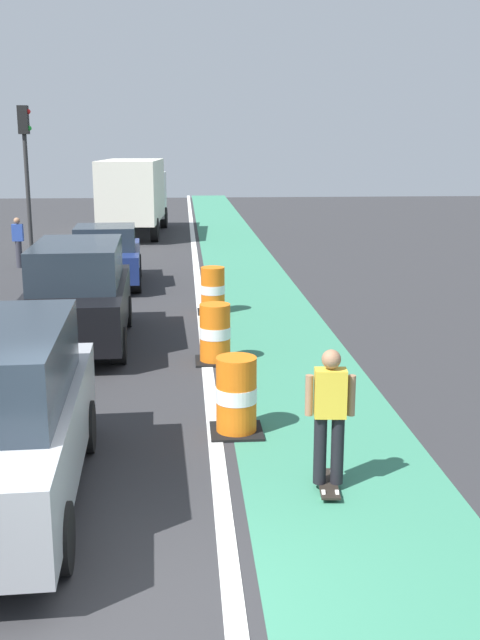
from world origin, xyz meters
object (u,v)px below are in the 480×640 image
Objects in this scene: parked_suv_second at (79,294)px; traffic_barrel_front at (236,396)px; traffic_barrel_mid at (215,334)px; traffic_light_corner at (26,156)px; pedestrian_crossing at (18,241)px; delivery_truck_down_block at (134,192)px; parked_sedan_third at (106,256)px; traffic_barrel_back at (213,291)px; skateboarder_on_lane at (330,415)px.

parked_suv_second is 5.68m from traffic_barrel_front.
traffic_barrel_mid is 13.87m from traffic_light_corner.
pedestrian_crossing is (-5.99, 14.69, 0.33)m from traffic_barrel_front.
traffic_barrel_front is 0.14× the size of delivery_truck_down_block.
traffic_barrel_mid is at bearing 92.42° from traffic_barrel_front.
parked_suv_second is 11.56m from traffic_light_corner.
parked_sedan_third is 0.82× the size of traffic_light_corner.
traffic_barrel_back is at bearing -52.68° from parked_sedan_third.
parked_sedan_third is at bearing 90.85° from parked_suv_second.
parked_suv_second is at bearing 151.37° from traffic_barrel_mid.
traffic_light_corner reaches higher than skateboarder_on_lane.
pedestrian_crossing is at bearing 117.55° from traffic_barrel_mid.
traffic_barrel_mid is at bearing 101.57° from skateboarder_on_lane.
parked_suv_second is at bearing -71.78° from pedestrian_crossing.
parked_sedan_third is 2.60× the size of pedestrian_crossing.
traffic_barrel_back is 10.44m from traffic_light_corner.
traffic_barrel_back is 0.68× the size of pedestrian_crossing.
delivery_truck_down_block is at bearing 98.46° from skateboarder_on_lane.
delivery_truck_down_block is 4.78× the size of pedestrian_crossing.
skateboarder_on_lane is 2.09m from traffic_barrel_front.
delivery_truck_down_block is at bearing 97.61° from traffic_barrel_mid.
traffic_light_corner reaches higher than traffic_barrel_front.
traffic_barrel_front is (2.78, -4.93, -0.50)m from parked_suv_second.
parked_sedan_third is at bearing 106.12° from skateboarder_on_lane.
pedestrian_crossing is at bearing 133.10° from parked_sedan_third.
parked_suv_second is 3.04m from traffic_barrel_mid.
parked_suv_second is 4.27× the size of traffic_barrel_front.
traffic_light_corner is (-2.93, 4.44, 2.67)m from parked_sedan_third.
delivery_truck_down_block is 9.17m from pedestrian_crossing.
traffic_light_corner is at bearing 110.15° from traffic_barrel_front.
parked_sedan_third is 5.95m from traffic_light_corner.
traffic_barrel_mid is 4.14m from traffic_barrel_back.
parked_sedan_third is 3.84× the size of traffic_barrel_mid.
traffic_barrel_mid and traffic_barrel_back have the same top height.
traffic_barrel_front is 23.44m from delivery_truck_down_block.
traffic_barrel_back is at bearing -54.78° from traffic_light_corner.
parked_sedan_third is at bearing -46.90° from pedestrian_crossing.
delivery_truck_down_block is at bearing 89.59° from parked_sedan_third.
traffic_barrel_front is 1.00× the size of traffic_barrel_back.
parked_suv_second is 18.32m from delivery_truck_down_block.
parked_sedan_third is (-0.10, 6.43, -0.20)m from parked_suv_second.
skateboarder_on_lane is 5.45m from traffic_barrel_mid.
parked_suv_second is 4.27× the size of traffic_barrel_back.
delivery_truck_down_block reaches higher than traffic_barrel_mid.
parked_suv_second is 3.89m from traffic_barrel_back.
traffic_barrel_mid is 19.96m from delivery_truck_down_block.
delivery_truck_down_block reaches higher than parked_sedan_third.
pedestrian_crossing is (-5.84, 11.20, 0.33)m from traffic_barrel_mid.
skateboarder_on_lane is 7.71m from parked_suv_second.
parked_sedan_third is at bearing 127.32° from traffic_barrel_back.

